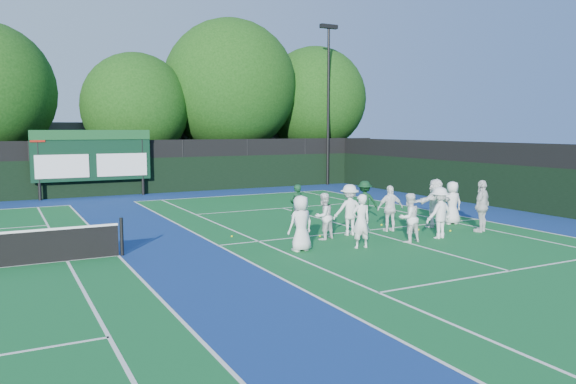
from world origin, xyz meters
name	(u,v)px	position (x,y,z in m)	size (l,w,h in m)	color
ground	(381,236)	(0.00, 0.00, 0.00)	(120.00, 120.00, 0.00)	black
court_apron	(202,247)	(-6.00, 1.00, 0.00)	(34.00, 32.00, 0.01)	navy
near_court	(364,231)	(0.00, 1.00, 0.01)	(11.05, 23.85, 0.01)	#125A28
back_fence	(111,171)	(-6.00, 16.00, 1.36)	(34.00, 0.08, 3.00)	black
divider_fence_right	(538,182)	(9.00, 1.00, 1.36)	(0.08, 32.00, 3.00)	black
scoreboard	(92,156)	(-7.01, 15.59, 2.19)	(6.00, 0.21, 3.55)	black
clubhouse	(149,152)	(-2.00, 24.00, 2.00)	(18.00, 6.00, 4.00)	#5B5A5F
light_pole_right	(328,86)	(7.50, 15.70, 6.30)	(1.20, 0.30, 10.12)	black
tree_c	(138,110)	(-3.68, 19.58, 4.77)	(6.47, 6.47, 8.17)	black
tree_d	(232,90)	(2.46, 19.58, 6.15)	(8.64, 8.64, 10.70)	black
tree_e	(316,102)	(8.86, 19.58, 5.53)	(7.25, 7.25, 9.34)	black
tennis_ball_0	(320,236)	(-1.95, 0.76, 0.03)	(0.07, 0.07, 0.07)	#D0DD1A
tennis_ball_2	(450,231)	(2.62, -0.53, 0.03)	(0.07, 0.07, 0.07)	#D0DD1A
tennis_ball_3	(232,236)	(-4.60, 2.09, 0.03)	(0.07, 0.07, 0.07)	#D0DD1A
tennis_ball_4	(382,225)	(1.22, 1.59, 0.03)	(0.07, 0.07, 0.07)	#D0DD1A
tennis_ball_5	(418,230)	(1.77, 0.16, 0.03)	(0.07, 0.07, 0.07)	#D0DD1A
player_front_0	(301,223)	(-3.58, -0.85, 0.83)	(0.82, 0.53, 1.67)	white
player_front_1	(361,221)	(-1.77, -1.34, 0.83)	(0.61, 0.40, 1.66)	white
player_front_2	(409,218)	(0.11, -1.30, 0.79)	(0.77, 0.60, 1.58)	white
player_front_3	(439,213)	(1.42, -1.24, 0.85)	(1.10, 0.63, 1.71)	white
player_front_4	(482,206)	(3.56, -1.05, 0.92)	(1.08, 0.45, 1.84)	silver
player_back_0	(324,216)	(-2.07, 0.35, 0.77)	(0.75, 0.58, 1.54)	white
player_back_1	(349,210)	(-0.90, 0.58, 0.87)	(1.13, 0.65, 1.74)	white
player_back_2	(390,209)	(0.77, 0.50, 0.82)	(0.96, 0.40, 1.64)	white
player_back_3	(435,203)	(2.77, 0.43, 0.90)	(1.67, 0.53, 1.80)	white
player_back_4	(452,203)	(3.79, 0.63, 0.82)	(0.80, 0.52, 1.64)	white
coach_left	(297,206)	(-1.79, 2.73, 0.80)	(0.58, 0.38, 1.60)	#0F381D
coach_right	(365,202)	(1.14, 2.59, 0.80)	(1.04, 0.60, 1.61)	#0E351A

